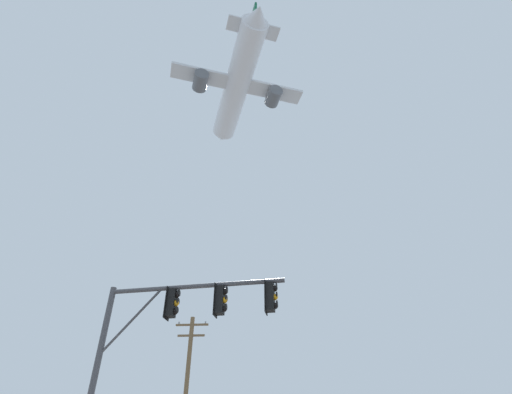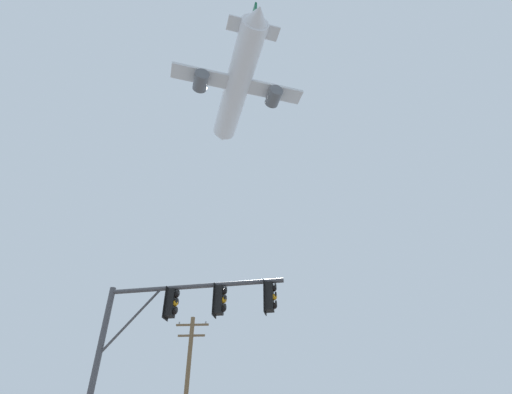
% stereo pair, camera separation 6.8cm
% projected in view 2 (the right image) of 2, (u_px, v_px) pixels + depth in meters
% --- Properties ---
extents(signal_pole_near, '(6.01, 0.97, 6.24)m').
position_uv_depth(signal_pole_near, '(172.00, 326.00, 12.13)').
color(signal_pole_near, '#4C4C51').
rests_on(signal_pole_near, ground).
extents(utility_pole, '(2.20, 0.28, 9.18)m').
position_uv_depth(utility_pole, '(187.00, 387.00, 23.58)').
color(utility_pole, brown).
rests_on(utility_pole, ground).
extents(airplane, '(17.53, 22.70, 6.30)m').
position_uv_depth(airplane, '(237.00, 85.00, 51.98)').
color(airplane, white).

